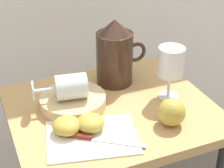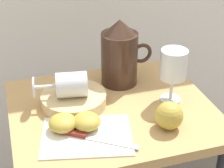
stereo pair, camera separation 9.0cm
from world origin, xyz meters
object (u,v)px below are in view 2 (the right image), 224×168
(wine_glass_tipped_near, at_px, (70,85))
(apple_whole, at_px, (169,116))
(table, at_px, (112,126))
(wine_glass_upright, at_px, (173,67))
(apple_half_left, at_px, (63,123))
(apple_half_right, at_px, (87,121))
(pitcher, at_px, (120,58))
(knife, at_px, (84,136))
(basket_tray, at_px, (74,99))

(wine_glass_tipped_near, relative_size, apple_whole, 2.12)
(table, relative_size, wine_glass_tipped_near, 4.41)
(wine_glass_upright, bearing_deg, apple_half_left, -170.30)
(apple_half_left, bearing_deg, wine_glass_tipped_near, 68.21)
(apple_half_left, bearing_deg, apple_half_right, -10.68)
(pitcher, xyz_separation_m, apple_half_left, (-0.22, -0.21, -0.06))
(knife, bearing_deg, table, 46.76)
(wine_glass_tipped_near, bearing_deg, wine_glass_upright, -10.34)
(apple_whole, xyz_separation_m, knife, (-0.23, 0.02, -0.03))
(table, height_order, basket_tray, basket_tray)
(knife, bearing_deg, apple_half_left, 132.37)
(basket_tray, distance_m, pitcher, 0.21)
(apple_half_left, relative_size, knife, 0.39)
(wine_glass_tipped_near, xyz_separation_m, apple_half_right, (0.02, -0.12, -0.05))
(table, relative_size, apple_half_right, 9.35)
(pitcher, height_order, apple_whole, pitcher)
(pitcher, height_order, apple_half_right, pitcher)
(table, xyz_separation_m, apple_half_left, (-0.16, -0.07, 0.09))
(apple_half_left, distance_m, knife, 0.07)
(table, bearing_deg, apple_half_right, -139.93)
(apple_half_right, bearing_deg, basket_tray, 93.56)
(table, relative_size, knife, 3.65)
(pitcher, distance_m, wine_glass_tipped_near, 0.20)
(apple_half_right, bearing_deg, apple_whole, -14.83)
(wine_glass_tipped_near, distance_m, apple_half_left, 0.13)
(table, bearing_deg, wine_glass_upright, -3.19)
(apple_half_left, relative_size, apple_whole, 1.00)
(knife, bearing_deg, pitcher, 55.17)
(knife, bearing_deg, wine_glass_tipped_near, 90.37)
(table, distance_m, pitcher, 0.22)
(apple_half_right, relative_size, knife, 0.39)
(basket_tray, relative_size, wine_glass_tipped_near, 1.19)
(apple_half_right, xyz_separation_m, knife, (-0.02, -0.04, -0.02))
(apple_half_right, bearing_deg, table, 40.07)
(pitcher, relative_size, apple_half_right, 2.84)
(apple_whole, bearing_deg, knife, 175.53)
(table, xyz_separation_m, basket_tray, (-0.10, 0.05, 0.09))
(table, xyz_separation_m, wine_glass_upright, (0.18, -0.01, 0.18))
(apple_half_right, xyz_separation_m, apple_whole, (0.21, -0.06, 0.01))
(wine_glass_upright, bearing_deg, basket_tray, 168.19)
(table, bearing_deg, basket_tray, 154.33)
(basket_tray, relative_size, apple_half_left, 2.53)
(wine_glass_tipped_near, height_order, apple_whole, wine_glass_tipped_near)
(wine_glass_upright, height_order, apple_whole, wine_glass_upright)
(basket_tray, distance_m, knife, 0.17)
(wine_glass_tipped_near, height_order, apple_half_right, wine_glass_tipped_near)
(pitcher, relative_size, apple_whole, 2.84)
(table, relative_size, pitcher, 3.29)
(wine_glass_upright, relative_size, knife, 0.85)
(apple_half_left, bearing_deg, basket_tray, 65.38)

